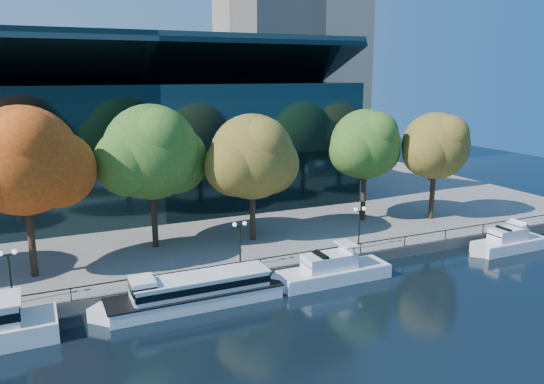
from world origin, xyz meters
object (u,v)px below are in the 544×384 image
cruiser_far (507,242)px  tree_3 (254,158)px  tree_1 (26,163)px  lamp_1 (240,234)px  lamp_0 (9,264)px  tree_5 (437,147)px  tree_2 (153,154)px  tree_4 (367,146)px  tour_boat (191,291)px  cruiser_near (330,270)px  lamp_2 (360,218)px

cruiser_far → tree_3: 26.29m
tree_1 → lamp_1: size_ratio=3.44×
lamp_0 → tree_5: bearing=7.3°
tree_2 → tree_4: size_ratio=1.09×
tree_4 → lamp_1: 20.58m
tree_4 → lamp_0: tree_4 is taller
tour_boat → tree_3: bearing=47.3°
cruiser_near → tree_3: size_ratio=0.88×
tree_1 → lamp_1: tree_1 is taller
tree_3 → tree_2: bearing=169.2°
cruiser_near → lamp_1: bearing=150.2°
tree_2 → tree_5: size_ratio=1.12×
lamp_0 → lamp_2: size_ratio=1.00×
cruiser_near → tree_2: bearing=134.1°
tour_boat → lamp_2: size_ratio=3.60×
cruiser_near → tree_5: bearing=26.1°
tree_2 → tree_4: (23.29, -0.21, -0.53)m
tree_1 → lamp_2: size_ratio=3.44×
cruiser_far → tree_1: size_ratio=0.65×
tour_boat → lamp_1: (5.32, 3.56, 2.81)m
lamp_0 → lamp_1: (17.51, 0.00, 0.00)m
tour_boat → cruiser_near: bearing=-1.0°
cruiser_far → tree_1: tree_1 is taller
cruiser_near → tree_1: size_ratio=0.79×
tree_2 → tree_4: 23.30m
tour_boat → cruiser_far: size_ratio=1.61×
tour_boat → tree_3: (9.40, 10.18, 7.98)m
tree_1 → tree_2: 11.13m
tour_boat → lamp_2: 17.86m
tour_boat → tree_2: bearing=89.4°
cruiser_far → tree_2: (-31.79, 12.58, 9.00)m
tree_5 → lamp_1: 26.59m
tour_boat → tree_2: size_ratio=1.08×
lamp_2 → tour_boat: bearing=-168.3°
tree_1 → tree_4: bearing=5.2°
lamp_1 → lamp_0: bearing=180.0°
tour_boat → lamp_0: bearing=163.7°
tree_4 → tour_boat: bearing=-153.4°
tree_3 → tree_5: tree_3 is taller
lamp_2 → tree_3: bearing=140.0°
tree_5 → lamp_0: bearing=-172.7°
tree_1 → tree_2: size_ratio=1.03×
tree_4 → tree_5: bearing=-20.0°
tree_1 → lamp_1: 17.79m
tour_boat → lamp_0: (-12.19, 3.56, 2.81)m
lamp_0 → tour_boat: bearing=-16.3°
tree_1 → tree_4: size_ratio=1.12×
cruiser_near → lamp_0: 24.58m
tree_3 → tree_5: 21.45m
tree_2 → tree_1: bearing=-162.6°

